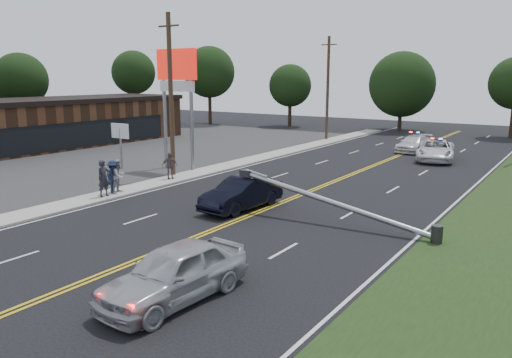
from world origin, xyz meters
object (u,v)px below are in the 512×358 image
Objects in this scene: bystander_b at (119,176)px; small_sign at (120,135)px; bystander_a at (104,178)px; utility_pole_far at (328,88)px; bystander_c at (113,177)px; utility_pole_mid at (171,95)px; emergency_b at (414,144)px; crashed_sedan at (242,193)px; bystander_d at (170,166)px; emergency_a at (436,150)px; waiting_sedan at (174,273)px; fallen_streetlight at (342,205)px; pylon_sign at (177,80)px.

small_sign is at bearing 33.72° from bystander_b.
small_sign is 1.62× the size of bystander_a.
bystander_c is at bearing -88.16° from utility_pole_far.
emergency_b is at bearing 63.37° from utility_pole_mid.
bystander_d is (-7.44, 2.93, 0.18)m from crashed_sedan.
emergency_b is at bearing 115.57° from emergency_a.
bystander_a reaches higher than waiting_sedan.
utility_pole_mid is at bearing 0.00° from small_sign.
small_sign reaches higher than bystander_c.
crashed_sedan is 0.99× the size of emergency_b.
emergency_a is at bearing -49.48° from emergency_b.
fallen_streetlight reaches higher than waiting_sedan.
bystander_a reaches higher than fallen_streetlight.
crashed_sedan is at bearing -90.58° from emergency_b.
small_sign reaches higher than bystander_b.
bystander_b is at bearing -72.35° from pylon_sign.
crashed_sedan is (-5.18, -0.05, -0.16)m from fallen_streetlight.
pylon_sign is at bearing 17.42° from bystander_a.
crashed_sedan is 20.03m from emergency_a.
emergency_a is at bearing -53.82° from bystander_c.
bystander_a is at bearing -169.06° from fallen_streetlight.
emergency_b is at bearing -45.02° from bystander_c.
utility_pole_mid reaches higher than bystander_b.
fallen_streetlight reaches higher than emergency_b.
waiting_sedan is at bearing -48.00° from pylon_sign.
small_sign is at bearing 167.20° from crashed_sedan.
utility_pole_far reaches higher than waiting_sedan.
bystander_c is (5.69, -5.55, -1.33)m from small_sign.
bystander_a is at bearing -47.12° from small_sign.
small_sign is at bearing -150.26° from pylon_sign.
pylon_sign is 1.74× the size of crashed_sedan.
small_sign is 18.68m from fallen_streetlight.
utility_pole_mid is at bearing -113.90° from emergency_b.
bystander_d is at bearing 5.15° from bystander_a.
bystander_c is (0.89, -27.55, -4.08)m from utility_pole_far.
utility_pole_far is at bearing -11.87° from bystander_b.
bystander_d is at bearing -11.33° from small_sign.
waiting_sedan is 2.94× the size of bystander_d.
crashed_sedan is at bearing -17.29° from small_sign.
utility_pole_mid is at bearing -16.56° from bystander_c.
waiting_sedan is 1.03× the size of emergency_b.
crashed_sedan is at bearing -26.26° from utility_pole_mid.
bystander_a is at bearing -157.37° from crashed_sedan.
emergency_b is at bearing -33.31° from bystander_b.
bystander_c is (-0.13, -0.26, -0.02)m from bystander_b.
small_sign is 0.67× the size of crashed_sedan.
utility_pole_mid reaches higher than waiting_sedan.
utility_pole_mid reaches higher than fallen_streetlight.
crashed_sedan is at bearing 118.80° from waiting_sedan.
utility_pole_mid is (4.80, 0.00, 2.75)m from small_sign.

